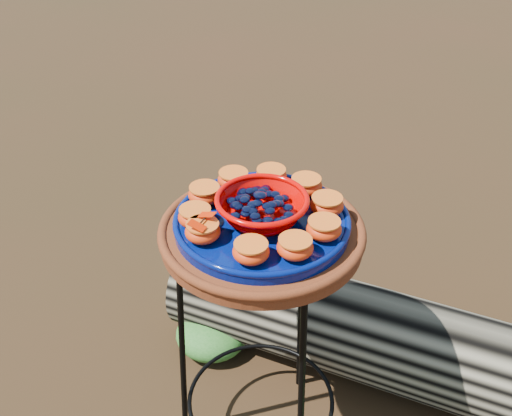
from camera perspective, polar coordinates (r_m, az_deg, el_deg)
The scene contains 19 objects.
plant_stand at distance 1.71m, azimuth 0.45°, elevation -12.36°, with size 0.44×0.44×0.70m, color black, non-canonical shape.
terracotta_saucer at distance 1.46m, azimuth 0.52°, elevation -2.40°, with size 0.46×0.46×0.04m, color #3C200E.
cobalt_plate at distance 1.44m, azimuth 0.53°, elevation -1.38°, with size 0.39×0.39×0.03m, color #040A40.
red_bowl at distance 1.42m, azimuth 0.53°, elevation -0.05°, with size 0.20×0.20×0.05m, color #C80200, non-canonical shape.
glass_gems at distance 1.40m, azimuth 0.54°, elevation 1.32°, with size 0.15×0.15×0.03m, color black, non-canonical shape.
orange_half_0 at distance 1.37m, azimuth -4.76°, elevation -2.10°, with size 0.08×0.08×0.04m, color red.
orange_half_1 at distance 1.31m, azimuth -0.45°, elevation -3.91°, with size 0.08×0.08×0.04m, color red.
orange_half_2 at distance 1.32m, azimuth 3.49°, elevation -3.52°, with size 0.08×0.08×0.04m, color red.
orange_half_3 at distance 1.38m, azimuth 6.05°, elevation -1.86°, with size 0.08×0.08×0.04m, color red.
orange_half_4 at distance 1.45m, azimuth 6.31°, elevation 0.25°, with size 0.08×0.08×0.04m, color red.
orange_half_5 at distance 1.52m, azimuth 4.47°, elevation 1.98°, with size 0.08×0.08×0.04m, color red.
orange_half_6 at distance 1.55m, azimuth 1.36°, elevation 2.81°, with size 0.08×0.08×0.04m, color red.
orange_half_7 at distance 1.54m, azimuth -2.01°, elevation 2.53°, with size 0.08×0.08×0.04m, color red.
orange_half_8 at distance 1.48m, azimuth -4.58°, elevation 1.21°, with size 0.08×0.08×0.04m, color red.
orange_half_9 at distance 1.41m, azimuth -5.41°, elevation -0.79°, with size 0.08×0.08×0.04m, color red.
butterfly at distance 1.35m, azimuth -4.81°, elevation -1.14°, with size 0.08×0.05×0.01m, color #BF1C00, non-canonical shape.
driftwood_log at distance 2.04m, azimuth 14.51°, elevation -12.13°, with size 1.60×0.42×0.30m, color black, non-canonical shape.
foliage_left at distance 2.16m, azimuth -3.93°, elevation -10.96°, with size 0.24×0.24×0.12m, color #1D571A.
foliage_back at distance 2.23m, azimuth 3.76°, elevation -8.51°, with size 0.33×0.33×0.16m, color #1D571A.
Camera 1 is at (0.63, -0.99, 1.59)m, focal length 45.00 mm.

